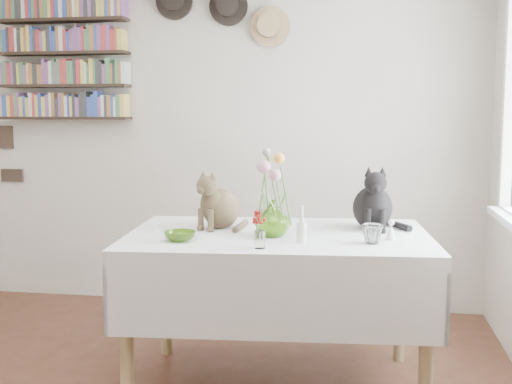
% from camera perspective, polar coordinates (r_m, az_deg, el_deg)
% --- Properties ---
extents(room, '(4.08, 4.58, 2.58)m').
position_cam_1_polar(room, '(2.66, -15.39, 2.67)').
color(room, brown).
rests_on(room, ground).
extents(dining_table, '(1.62, 1.11, 0.83)m').
position_cam_1_polar(dining_table, '(3.35, 1.98, -7.11)').
color(dining_table, white).
rests_on(dining_table, room).
extents(tabby_cat, '(0.32, 0.34, 0.32)m').
position_cam_1_polar(tabby_cat, '(3.45, -3.12, -0.54)').
color(tabby_cat, brown).
rests_on(tabby_cat, dining_table).
extents(black_cat, '(0.25, 0.31, 0.35)m').
position_cam_1_polar(black_cat, '(3.48, 10.34, -0.36)').
color(black_cat, black).
rests_on(black_cat, dining_table).
extents(flower_vase, '(0.20, 0.20, 0.18)m').
position_cam_1_polar(flower_vase, '(3.21, 1.47, -2.34)').
color(flower_vase, '#8BC239').
rests_on(flower_vase, dining_table).
extents(green_bowl, '(0.17, 0.17, 0.05)m').
position_cam_1_polar(green_bowl, '(3.13, -6.79, -3.91)').
color(green_bowl, '#8BC239').
rests_on(green_bowl, dining_table).
extents(drinking_glass, '(0.10, 0.10, 0.09)m').
position_cam_1_polar(drinking_glass, '(3.09, 10.29, -3.68)').
color(drinking_glass, white).
rests_on(drinking_glass, dining_table).
extents(candlestick, '(0.05, 0.05, 0.18)m').
position_cam_1_polar(candlestick, '(3.08, 4.06, -3.40)').
color(candlestick, white).
rests_on(candlestick, dining_table).
extents(berry_jar, '(0.05, 0.05, 0.20)m').
position_cam_1_polar(berry_jar, '(2.93, 0.34, -3.28)').
color(berry_jar, white).
rests_on(berry_jar, dining_table).
extents(porcelain_figurine, '(0.05, 0.05, 0.10)m').
position_cam_1_polar(porcelain_figurine, '(3.20, 11.90, -3.40)').
color(porcelain_figurine, white).
rests_on(porcelain_figurine, dining_table).
extents(flower_bouquet, '(0.17, 0.12, 0.39)m').
position_cam_1_polar(flower_bouquet, '(3.19, 1.53, 2.13)').
color(flower_bouquet, '#4C7233').
rests_on(flower_bouquet, flower_vase).
extents(bookshelf_unit, '(1.00, 0.16, 0.91)m').
position_cam_1_polar(bookshelf_unit, '(5.09, -16.74, 11.29)').
color(bookshelf_unit, black).
rests_on(bookshelf_unit, room).
extents(wall_hats, '(0.98, 0.09, 0.48)m').
position_cam_1_polar(wall_hats, '(4.76, -2.93, 15.83)').
color(wall_hats, black).
rests_on(wall_hats, room).
extents(wall_art_plaques, '(0.21, 0.02, 0.44)m').
position_cam_1_polar(wall_art_plaques, '(5.40, -21.20, 3.24)').
color(wall_art_plaques, '#38281E').
rests_on(wall_art_plaques, room).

